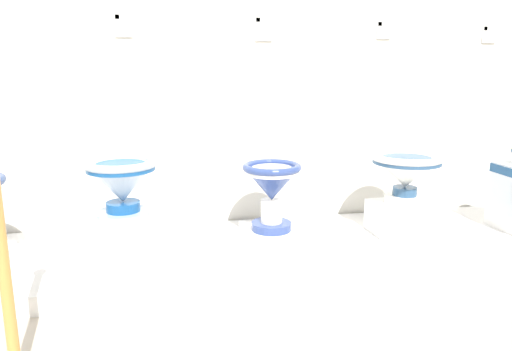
{
  "coord_description": "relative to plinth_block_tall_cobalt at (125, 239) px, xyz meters",
  "views": [
    {
      "loc": [
        1.58,
        -0.1,
        1.05
      ],
      "look_at": [
        2.06,
        2.4,
        0.48
      ],
      "focal_mm": 34.12,
      "sensor_mm": 36.0,
      "label": 1
    }
  ],
  "objects": [
    {
      "name": "info_placard_third",
      "position": [
        0.83,
        0.51,
        1.09
      ],
      "size": [
        0.11,
        0.01,
        0.15
      ],
      "color": "white"
    },
    {
      "name": "antique_toilet_leftmost",
      "position": [
        1.58,
        0.08,
        0.28
      ],
      "size": [
        0.4,
        0.4,
        0.29
      ],
      "color": "white",
      "rests_on": "plinth_block_leftmost"
    },
    {
      "name": "info_placard_fourth",
      "position": [
        1.6,
        0.51,
        1.09
      ],
      "size": [
        0.09,
        0.01,
        0.11
      ],
      "color": "white"
    },
    {
      "name": "info_placard_fifth",
      "position": [
        2.34,
        0.51,
        1.07
      ],
      "size": [
        0.1,
        0.01,
        0.11
      ],
      "color": "white"
    },
    {
      "name": "antique_toilet_tall_cobalt",
      "position": [
        0.0,
        -0.0,
        0.3
      ],
      "size": [
        0.36,
        0.36,
        0.32
      ],
      "color": "#A8BDD5",
      "rests_on": "plinth_block_tall_cobalt"
    },
    {
      "name": "antique_toilet_pale_glazed",
      "position": [
        0.8,
        0.14,
        0.21
      ],
      "size": [
        0.33,
        0.33,
        0.39
      ],
      "color": "#34498A",
      "rests_on": "plinth_block_pale_glazed"
    },
    {
      "name": "plinth_block_pale_glazed",
      "position": [
        0.8,
        0.14,
        -0.08
      ],
      "size": [
        0.32,
        0.39,
        0.05
      ],
      "primitive_type": "cube",
      "color": "white",
      "rests_on": "display_platform"
    },
    {
      "name": "display_platform",
      "position": [
        0.8,
        0.05,
        -0.14
      ],
      "size": [
        3.88,
        0.89,
        0.09
      ],
      "primitive_type": "cube",
      "color": "white",
      "rests_on": "ground_plane"
    },
    {
      "name": "plinth_block_leftmost",
      "position": [
        1.58,
        0.08,
        -0.01
      ],
      "size": [
        0.36,
        0.29,
        0.18
      ],
      "primitive_type": "cube",
      "color": "white",
      "rests_on": "display_platform"
    },
    {
      "name": "plinth_block_tall_cobalt",
      "position": [
        0.0,
        0.0,
        0.0
      ],
      "size": [
        0.29,
        0.36,
        0.2
      ],
      "primitive_type": "cube",
      "color": "white",
      "rests_on": "display_platform"
    },
    {
      "name": "stanchion_post_near_left",
      "position": [
        -0.31,
        -0.85,
        0.1
      ],
      "size": [
        0.25,
        0.25,
        0.97
      ],
      "color": "#C99044",
      "rests_on": "ground_plane"
    },
    {
      "name": "info_placard_second",
      "position": [
        0.02,
        0.51,
        1.1
      ],
      "size": [
        0.1,
        0.01,
        0.14
      ],
      "color": "white"
    }
  ]
}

